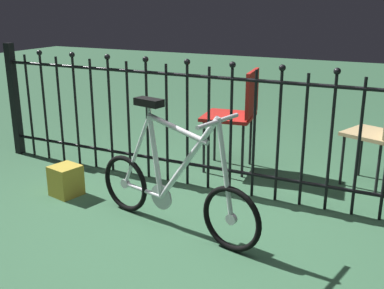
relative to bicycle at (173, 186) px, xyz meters
The scene contains 6 objects.
ground_plane 0.33m from the bicycle, 27.44° to the right, with size 20.00×20.00×0.00m, color #345F41.
iron_fence 0.80m from the bicycle, 89.43° to the left, with size 4.62×0.07×1.10m.
bicycle is the anchor object (origin of this frame).
chair_red 1.31m from the bicycle, 91.46° to the left, with size 0.49×0.49×0.92m.
chair_tan 1.82m from the bicycle, 50.15° to the left, with size 0.50×0.50×0.79m.
display_crate 1.07m from the bicycle, behind, with size 0.21×0.21×0.24m, color #B29933.
Camera 1 is at (1.30, -2.49, 1.49)m, focal length 43.64 mm.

